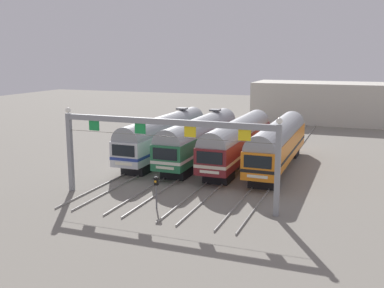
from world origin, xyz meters
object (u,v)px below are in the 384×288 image
at_px(commuter_train_green, 200,137).
at_px(catenary_gantry, 165,137).
at_px(commuter_train_silver, 164,135).
at_px(yard_signal_mast, 156,186).
at_px(commuter_train_orange, 278,142).
at_px(commuter_train_maroon, 238,140).

xyz_separation_m(commuter_train_green, catenary_gantry, (2.04, -13.50, 2.42)).
height_order(commuter_train_silver, yard_signal_mast, commuter_train_silver).
bearing_deg(commuter_train_orange, catenary_gantry, -114.44).
bearing_deg(commuter_train_green, commuter_train_silver, 180.00).
relative_size(commuter_train_silver, commuter_train_green, 1.00).
distance_m(commuter_train_maroon, commuter_train_orange, 4.09).
relative_size(commuter_train_silver, commuter_train_orange, 1.00).
distance_m(commuter_train_maroon, yard_signal_mast, 15.27).
bearing_deg(commuter_train_silver, catenary_gantry, -65.57).
distance_m(commuter_train_silver, commuter_train_orange, 12.27).
bearing_deg(catenary_gantry, commuter_train_silver, 114.43).
xyz_separation_m(commuter_train_silver, commuter_train_orange, (12.27, -0.00, -0.00)).
bearing_deg(commuter_train_green, commuter_train_orange, -0.03).
bearing_deg(commuter_train_silver, commuter_train_green, 0.00).
distance_m(commuter_train_silver, catenary_gantry, 15.02).
bearing_deg(commuter_train_maroon, yard_signal_mast, -97.71).
bearing_deg(commuter_train_orange, commuter_train_green, 179.97).
relative_size(commuter_train_maroon, yard_signal_mast, 7.39).
relative_size(commuter_train_silver, commuter_train_maroon, 1.00).
height_order(commuter_train_green, catenary_gantry, catenary_gantry).
height_order(commuter_train_silver, commuter_train_maroon, commuter_train_silver).
xyz_separation_m(commuter_train_orange, yard_signal_mast, (-6.13, -15.10, -0.97)).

